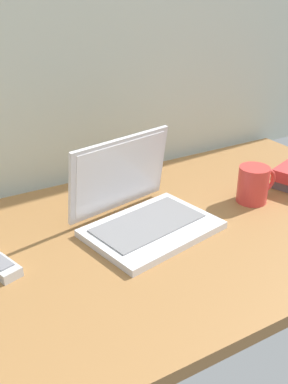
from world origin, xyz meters
TOP-DOWN VIEW (x-y plane):
  - desk at (0.00, 0.00)m, footprint 1.60×0.76m
  - laptop at (0.04, 0.05)m, footprint 0.35×0.31m
  - coffee_mug at (0.38, 0.01)m, footprint 0.13×0.08m

SIDE VIEW (x-z plane):
  - desk at x=0.00m, z-range 0.00..0.03m
  - laptop at x=0.04m, z-range -0.03..0.18m
  - coffee_mug at x=0.38m, z-range 0.03..0.13m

